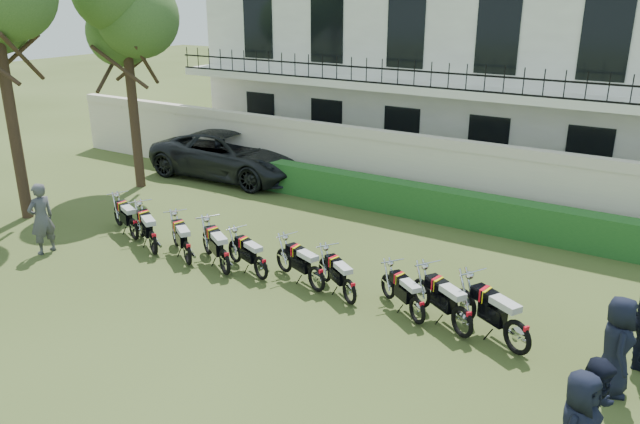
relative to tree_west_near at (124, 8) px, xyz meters
The scene contains 19 objects.
ground 11.83m from the tree_west_near, 29.14° to the right, with size 100.00×100.00×0.00m, color #38441B.
perimeter_wall 10.56m from the tree_west_near, 18.53° to the left, with size 30.00×0.35×2.30m.
hedge 11.54m from the tree_west_near, 12.48° to the left, with size 18.00×0.60×1.00m, color #1B4D1E.
building 12.86m from the tree_west_near, 45.01° to the left, with size 20.40×9.60×7.40m.
tree_west_near is the anchor object (origin of this frame).
motorcycle_0 7.44m from the tree_west_near, 44.83° to the right, with size 1.80×0.90×1.04m.
motorcycle_1 8.27m from the tree_west_near, 40.00° to the right, with size 1.78×1.10×1.09m.
motorcycle_2 9.03m from the tree_west_near, 34.01° to the right, with size 1.65×1.13×1.05m.
motorcycle_3 9.80m from the tree_west_near, 29.23° to the right, with size 1.76×1.12×1.09m.
motorcycle_4 10.39m from the tree_west_near, 25.09° to the right, with size 1.71×0.81×0.98m.
motorcycle_5 11.46m from the tree_west_near, 20.75° to the right, with size 1.79×0.83×1.03m.
motorcycle_6 12.28m from the tree_west_near, 19.70° to the right, with size 1.55×1.04×0.98m.
motorcycle_7 13.64m from the tree_west_near, 17.25° to the right, with size 1.49×1.07×0.96m.
motorcycle_8 14.46m from the tree_west_near, 16.18° to the right, with size 1.75×1.15×1.09m.
motorcycle_9 15.42m from the tree_west_near, 15.15° to the right, with size 1.90×1.14×1.16m.
suv 6.00m from the tree_west_near, 53.07° to the left, with size 2.75×5.97×1.66m, color black.
inspector 7.67m from the tree_west_near, 66.92° to the right, with size 0.68×0.45×1.87m, color #525256.
officer_1 17.57m from the tree_west_near, 21.82° to the right, with size 0.89×0.69×1.82m, color black.
officer_3 16.90m from the tree_west_near, 14.63° to the right, with size 0.86×0.56×1.76m, color black.
Camera 1 is at (7.24, -9.25, 6.41)m, focal length 35.00 mm.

